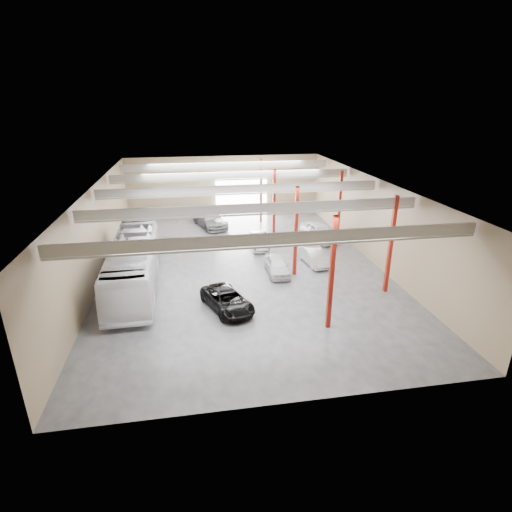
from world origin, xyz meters
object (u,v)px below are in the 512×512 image
object	(u,v)px
car_row_b	(259,241)
car_row_c	(210,219)
car_right_far	(319,232)
car_right_near	(314,256)
black_sedan	(227,300)
car_row_a	(277,265)
coach_bus	(134,264)

from	to	relation	value
car_row_b	car_row_c	size ratio (longest dim) A/B	0.71
car_right_far	car_right_near	bearing A→B (deg)	-124.28
black_sedan	car_right_near	bearing A→B (deg)	20.05
car_row_a	car_right_far	xyz separation A→B (m)	(5.81, 7.28, 0.16)
car_row_a	car_row_c	size ratio (longest dim) A/B	0.68
black_sedan	car_row_a	xyz separation A→B (m)	(4.49, 5.20, 0.03)
car_row_b	coach_bus	bearing A→B (deg)	-144.92
car_right_near	car_right_far	xyz separation A→B (m)	(2.35, 5.80, 0.18)
black_sedan	car_row_c	bearing A→B (deg)	70.02
coach_bus	black_sedan	size ratio (longest dim) A/B	2.71
car_row_c	car_right_near	distance (m)	14.51
car_row_a	car_row_b	world-z (taller)	same
black_sedan	car_row_b	xyz separation A→B (m)	(4.11, 11.31, 0.03)
car_row_a	car_row_b	size ratio (longest dim) A/B	0.97
car_row_b	car_right_near	bearing A→B (deg)	-48.53
coach_bus	car_row_a	xyz separation A→B (m)	(10.78, 0.71, -1.11)
car_row_c	black_sedan	bearing A→B (deg)	-107.63
car_right_near	black_sedan	bearing A→B (deg)	-147.48
coach_bus	car_row_a	bearing A→B (deg)	2.36
car_row_b	car_right_far	distance (m)	6.30
black_sedan	car_row_b	distance (m)	12.03
car_row_b	car_row_c	xyz separation A→B (m)	(-4.11, 7.50, 0.17)
coach_bus	car_right_near	bearing A→B (deg)	7.31
black_sedan	car_right_far	size ratio (longest dim) A/B	0.96
car_row_b	car_row_a	bearing A→B (deg)	-84.68
car_row_c	car_right_far	xyz separation A→B (m)	(10.30, -6.33, -0.01)
coach_bus	car_right_far	bearing A→B (deg)	24.28
black_sedan	car_row_b	world-z (taller)	car_row_b
car_row_b	car_row_c	distance (m)	8.56
coach_bus	car_row_b	bearing A→B (deg)	31.81
coach_bus	black_sedan	xyz separation A→B (m)	(6.30, -4.49, -1.14)
coach_bus	car_row_c	world-z (taller)	coach_bus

